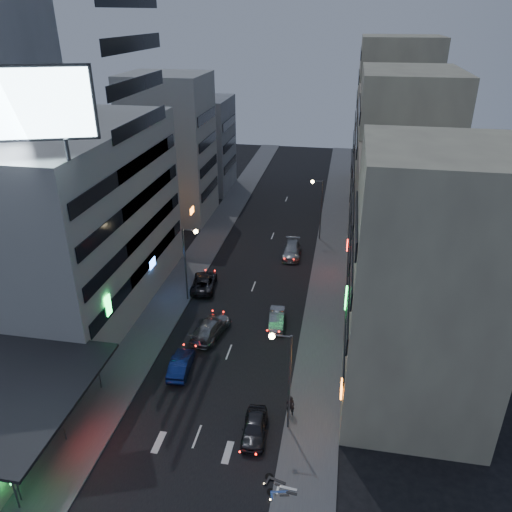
% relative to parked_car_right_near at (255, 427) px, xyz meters
% --- Properties ---
extents(ground, '(180.00, 180.00, 0.00)m').
position_rel_parked_car_right_near_xyz_m(ground, '(-4.03, -4.89, -0.70)').
color(ground, black).
rests_on(ground, ground).
extents(sidewalk_left, '(4.00, 120.00, 0.12)m').
position_rel_parked_car_right_near_xyz_m(sidewalk_left, '(-12.03, 25.11, -0.64)').
color(sidewalk_left, '#4C4C4F').
rests_on(sidewalk_left, ground).
extents(sidewalk_right, '(4.00, 120.00, 0.12)m').
position_rel_parked_car_right_near_xyz_m(sidewalk_right, '(3.97, 25.11, -0.64)').
color(sidewalk_right, '#4C4C4F').
rests_on(sidewalk_right, ground).
extents(white_building, '(14.00, 24.00, 18.00)m').
position_rel_parked_car_right_near_xyz_m(white_building, '(-21.03, 15.11, 8.30)').
color(white_building, '#A6A7A2').
rests_on(white_building, ground).
extents(shophouse_near, '(10.00, 11.00, 20.00)m').
position_rel_parked_car_right_near_xyz_m(shophouse_near, '(10.97, 5.61, 9.30)').
color(shophouse_near, beige).
rests_on(shophouse_near, ground).
extents(shophouse_mid, '(11.00, 12.00, 16.00)m').
position_rel_parked_car_right_near_xyz_m(shophouse_mid, '(11.47, 17.11, 7.30)').
color(shophouse_mid, gray).
rests_on(shophouse_mid, ground).
extents(shophouse_far, '(10.00, 14.00, 22.00)m').
position_rel_parked_car_right_near_xyz_m(shophouse_far, '(10.97, 30.11, 10.30)').
color(shophouse_far, beige).
rests_on(shophouse_far, ground).
extents(far_left_a, '(11.00, 10.00, 20.00)m').
position_rel_parked_car_right_near_xyz_m(far_left_a, '(-19.53, 40.11, 9.30)').
color(far_left_a, '#A6A7A2').
rests_on(far_left_a, ground).
extents(far_left_b, '(12.00, 10.00, 15.00)m').
position_rel_parked_car_right_near_xyz_m(far_left_b, '(-20.03, 53.11, 6.80)').
color(far_left_b, gray).
rests_on(far_left_b, ground).
extents(far_right_a, '(11.00, 12.00, 18.00)m').
position_rel_parked_car_right_near_xyz_m(far_right_a, '(11.47, 45.11, 8.30)').
color(far_right_a, gray).
rests_on(far_right_a, ground).
extents(far_right_b, '(12.00, 12.00, 24.00)m').
position_rel_parked_car_right_near_xyz_m(far_right_b, '(11.97, 59.11, 11.30)').
color(far_right_b, beige).
rests_on(far_right_b, ground).
extents(billboard, '(9.52, 3.75, 6.20)m').
position_rel_parked_car_right_near_xyz_m(billboard, '(-17.02, 5.08, 20.96)').
color(billboard, '#595B60').
rests_on(billboard, white_building).
extents(street_lamp_right_near, '(1.60, 0.44, 8.02)m').
position_rel_parked_car_right_near_xyz_m(street_lamp_right_near, '(1.88, 1.11, 4.66)').
color(street_lamp_right_near, '#595B60').
rests_on(street_lamp_right_near, sidewalk_right).
extents(street_lamp_left, '(1.60, 0.44, 8.02)m').
position_rel_parked_car_right_near_xyz_m(street_lamp_left, '(-9.93, 17.11, 4.66)').
color(street_lamp_left, '#595B60').
rests_on(street_lamp_left, sidewalk_left).
extents(street_lamp_right_far, '(1.60, 0.44, 8.02)m').
position_rel_parked_car_right_near_xyz_m(street_lamp_right_far, '(1.88, 35.11, 4.66)').
color(street_lamp_right_far, '#595B60').
rests_on(street_lamp_right_far, sidewalk_right).
extents(parked_car_right_near, '(1.92, 4.23, 1.41)m').
position_rel_parked_car_right_near_xyz_m(parked_car_right_near, '(0.00, 0.00, 0.00)').
color(parked_car_right_near, '#2A2A30').
rests_on(parked_car_right_near, ground).
extents(parked_car_right_mid, '(1.76, 4.16, 1.33)m').
position_rel_parked_car_right_near_xyz_m(parked_car_right_mid, '(-0.45, 14.15, -0.04)').
color(parked_car_right_mid, '#9B9FA2').
rests_on(parked_car_right_mid, ground).
extents(parked_car_left, '(3.13, 5.59, 1.48)m').
position_rel_parked_car_right_near_xyz_m(parked_car_left, '(-9.30, 19.82, 0.03)').
color(parked_car_left, '#242429').
rests_on(parked_car_left, ground).
extents(parked_car_right_far, '(2.42, 5.37, 1.53)m').
position_rel_parked_car_right_near_xyz_m(parked_car_right_far, '(-0.81, 29.55, 0.06)').
color(parked_car_right_far, gray).
rests_on(parked_car_right_far, ground).
extents(road_car_blue, '(1.85, 4.46, 1.43)m').
position_rel_parked_car_right_near_xyz_m(road_car_blue, '(-7.36, 5.83, 0.01)').
color(road_car_blue, navy).
rests_on(road_car_blue, ground).
extents(road_car_silver, '(3.23, 5.84, 1.60)m').
position_rel_parked_car_right_near_xyz_m(road_car_silver, '(-6.27, 11.36, 0.10)').
color(road_car_silver, gray).
rests_on(road_car_silver, ground).
extents(person, '(0.71, 0.55, 1.75)m').
position_rel_parked_car_right_near_xyz_m(person, '(2.27, 2.33, 0.29)').
color(person, black).
rests_on(person, sidewalk_right).
extents(scooter_blue, '(0.91, 1.77, 1.03)m').
position_rel_parked_car_right_near_xyz_m(scooter_blue, '(2.96, -4.23, -0.07)').
color(scooter_blue, navy).
rests_on(scooter_blue, sidewalk_right).
extents(scooter_black_b, '(1.09, 1.96, 1.14)m').
position_rel_parked_car_right_near_xyz_m(scooter_black_b, '(2.79, -3.71, -0.02)').
color(scooter_black_b, black).
rests_on(scooter_black_b, sidewalk_right).
extents(scooter_silver_b, '(0.78, 1.95, 1.17)m').
position_rel_parked_car_right_near_xyz_m(scooter_silver_b, '(3.53, -4.04, -0.00)').
color(scooter_silver_b, '#B6B9BF').
rests_on(scooter_silver_b, sidewalk_right).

